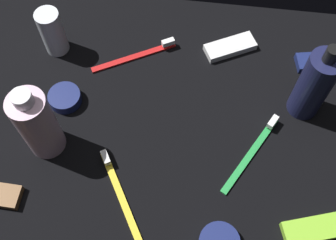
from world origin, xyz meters
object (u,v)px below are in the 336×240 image
bodywash_bottle (37,124)px  toothbrush_green (254,149)px  toothbrush_red (139,54)px  snack_bar_lime (314,229)px  toothbrush_yellow (119,191)px  snack_bar_white (230,47)px  snack_bar_navy (322,62)px  lotion_bottle (314,85)px  cream_tin_left (65,98)px  deodorant_stick (52,32)px

bodywash_bottle → toothbrush_green: bodywash_bottle is taller
toothbrush_red → snack_bar_lime: size_ratio=1.57×
toothbrush_yellow → snack_bar_white: 37.33cm
toothbrush_green → snack_bar_navy: (13.05, 21.03, 0.14)cm
toothbrush_yellow → snack_bar_navy: bearing=41.6°
lotion_bottle → cream_tin_left: (-45.20, -4.31, -6.77)cm
deodorant_stick → snack_bar_navy: deodorant_stick is taller
bodywash_bottle → toothbrush_red: 26.30cm
bodywash_bottle → snack_bar_lime: (47.52, -10.02, -6.95)cm
bodywash_bottle → toothbrush_green: 38.08cm
deodorant_stick → snack_bar_white: bearing=6.7°
deodorant_stick → snack_bar_navy: 54.20cm
lotion_bottle → deodorant_stick: size_ratio=1.78×
toothbrush_red → toothbrush_green: bearing=-37.4°
lotion_bottle → toothbrush_yellow: (-31.70, -21.10, -7.24)cm
toothbrush_red → toothbrush_yellow: size_ratio=1.02×
lotion_bottle → cream_tin_left: size_ratio=2.92×
snack_bar_lime → cream_tin_left: bearing=139.8°
snack_bar_lime → cream_tin_left: size_ratio=1.68×
lotion_bottle → bodywash_bottle: bearing=-163.7°
snack_bar_navy → toothbrush_red: bearing=172.9°
toothbrush_yellow → cream_tin_left: size_ratio=2.60×
toothbrush_red → snack_bar_lime: 46.46cm
deodorant_stick → snack_bar_navy: size_ratio=0.98×
bodywash_bottle → toothbrush_red: size_ratio=1.04×
deodorant_stick → snack_bar_white: (35.32, 4.13, -4.32)cm
lotion_bottle → toothbrush_red: size_ratio=1.10×
snack_bar_white → snack_bar_navy: 18.68cm
bodywash_bottle → toothbrush_green: (37.28, 3.23, -7.09)cm
lotion_bottle → toothbrush_yellow: lotion_bottle is taller
snack_bar_lime → snack_bar_navy: size_ratio=1.00×
cream_tin_left → lotion_bottle: bearing=5.4°
cream_tin_left → snack_bar_white: bearing=28.1°
snack_bar_lime → cream_tin_left: (-46.51, 19.24, 0.32)cm
bodywash_bottle → cream_tin_left: (1.01, 9.22, -6.63)cm
toothbrush_green → snack_bar_navy: bearing=58.2°
lotion_bottle → snack_bar_white: bearing=140.3°
lotion_bottle → snack_bar_white: lotion_bottle is taller
snack_bar_navy → cream_tin_left: (-49.32, -15.03, 0.32)cm
deodorant_stick → cream_tin_left: deodorant_stick is taller
lotion_bottle → snack_bar_navy: lotion_bottle is taller
toothbrush_green → snack_bar_white: bearing=104.0°
snack_bar_white → snack_bar_navy: size_ratio=1.00×
lotion_bottle → deodorant_stick: 50.53cm
snack_bar_white → toothbrush_red: bearing=165.0°
toothbrush_red → snack_bar_white: (18.30, 4.07, 0.14)cm
snack_bar_navy → toothbrush_green: bearing=-133.2°
snack_bar_lime → snack_bar_navy: (2.81, 34.27, 0.00)cm
toothbrush_green → toothbrush_yellow: (-22.77, -10.79, 0.00)cm
bodywash_bottle → toothbrush_red: (13.39, 21.50, -7.09)cm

